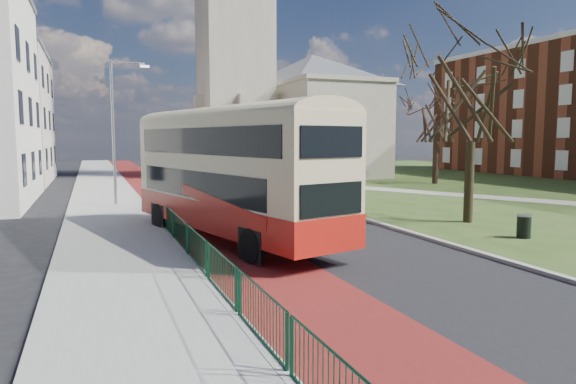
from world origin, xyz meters
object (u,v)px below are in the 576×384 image
bus (230,168)px  winter_tree_near (473,77)px  litter_bin (524,226)px  streetlamp (116,125)px  winter_tree_far (437,109)px

bus → winter_tree_near: bearing=-14.7°
winter_tree_near → litter_bin: bearing=-98.5°
streetlamp → winter_tree_near: size_ratio=0.85×
streetlamp → bus: bearing=-73.8°
streetlamp → bus: streetlamp is taller
bus → winter_tree_near: size_ratio=1.26×
winter_tree_near → litter_bin: (-0.56, -3.79, -6.05)m
streetlamp → winter_tree_far: (25.65, 5.35, 1.69)m
litter_bin → bus: bearing=160.4°
bus → winter_tree_far: bearing=22.8°
litter_bin → winter_tree_near: bearing=81.5°
winter_tree_far → litter_bin: 24.64m
streetlamp → bus: 12.43m
streetlamp → winter_tree_near: winter_tree_near is taller
streetlamp → winter_tree_far: 26.26m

